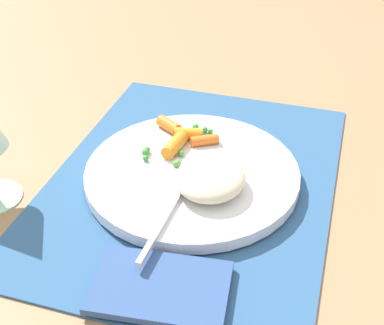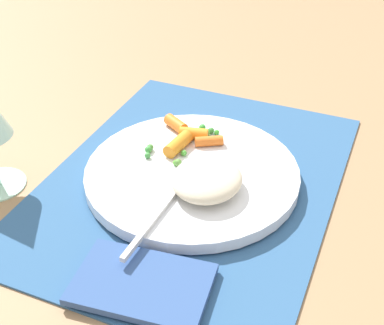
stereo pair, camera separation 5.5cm
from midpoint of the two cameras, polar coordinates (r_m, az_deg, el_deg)
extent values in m
plane|color=#997551|center=(0.68, 2.33, -2.21)|extent=(2.40, 2.40, 0.00)
cube|color=#2D5684|center=(0.68, 2.34, -2.01)|extent=(0.46, 0.35, 0.01)
cylinder|color=white|center=(0.67, 2.36, -1.29)|extent=(0.27, 0.27, 0.02)
ellipsoid|color=beige|center=(0.63, 4.12, -1.85)|extent=(0.09, 0.08, 0.03)
cylinder|color=orange|center=(0.72, 2.37, 3.03)|extent=(0.02, 0.04, 0.02)
cylinder|color=orange|center=(0.69, 0.78, 1.89)|extent=(0.05, 0.02, 0.02)
cylinder|color=orange|center=(0.74, 0.42, 4.05)|extent=(0.03, 0.04, 0.02)
cylinder|color=orange|center=(0.71, 3.92, 2.25)|extent=(0.03, 0.04, 0.01)
sphere|color=green|center=(0.67, 0.77, 0.13)|extent=(0.01, 0.01, 0.01)
sphere|color=#4FA745|center=(0.73, 3.78, 3.07)|extent=(0.01, 0.01, 0.01)
sphere|color=green|center=(0.69, 1.41, 0.94)|extent=(0.01, 0.01, 0.01)
sphere|color=green|center=(0.74, 3.25, 3.69)|extent=(0.01, 0.01, 0.01)
sphere|color=#5A983F|center=(0.72, 2.76, 2.95)|extent=(0.01, 0.01, 0.01)
sphere|color=#589444|center=(0.71, 1.86, 2.39)|extent=(0.01, 0.01, 0.01)
sphere|color=#58933E|center=(0.67, 0.99, 0.10)|extent=(0.01, 0.01, 0.01)
sphere|color=#5BA639|center=(0.73, 2.21, 3.16)|extent=(0.01, 0.01, 0.01)
sphere|color=#579B30|center=(0.71, 1.43, 2.26)|extent=(0.01, 0.01, 0.01)
sphere|color=green|center=(0.69, -2.39, 1.31)|extent=(0.01, 0.01, 0.01)
sphere|color=#3E9242|center=(0.69, -2.30, 0.85)|extent=(0.01, 0.01, 0.01)
sphere|color=#468C3F|center=(0.70, -2.21, 1.55)|extent=(0.01, 0.01, 0.01)
sphere|color=#409341|center=(0.73, 4.19, 3.34)|extent=(0.01, 0.01, 0.01)
sphere|color=green|center=(0.73, 4.87, 3.14)|extent=(0.01, 0.01, 0.01)
cube|color=silver|center=(0.67, 2.75, -0.06)|extent=(0.05, 0.02, 0.01)
cube|color=silver|center=(0.60, -1.10, -5.28)|extent=(0.16, 0.01, 0.01)
cube|color=#33518C|center=(0.54, -2.36, -12.85)|extent=(0.10, 0.14, 0.01)
camera|label=1|loc=(0.03, -87.60, 1.71)|focal=50.32mm
camera|label=2|loc=(0.03, 92.40, -1.71)|focal=50.32mm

